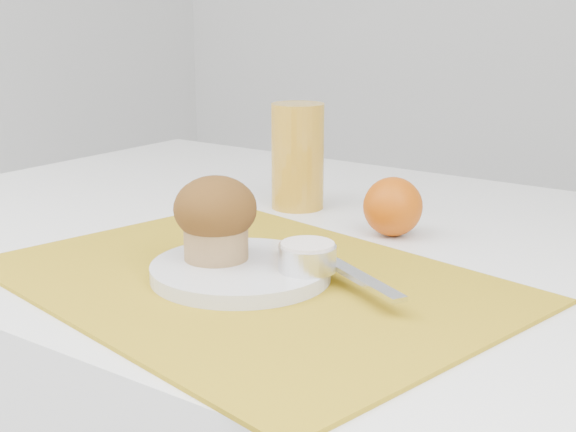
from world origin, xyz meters
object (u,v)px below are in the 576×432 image
Objects in this scene: plate at (241,271)px; orange at (393,207)px; muffin at (215,217)px; juice_glass at (298,156)px.

orange is at bearing 79.41° from plate.
plate is at bearing 1.75° from muffin.
muffin is (-0.03, -0.00, 0.05)m from plate.
muffin is at bearing -178.25° from plate.
orange is at bearing -14.50° from juice_glass.
juice_glass is at bearing 108.71° from muffin.
muffin reaches higher than orange.
juice_glass is 0.29m from muffin.
plate is 2.55× the size of orange.
orange is 0.18m from juice_glass.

